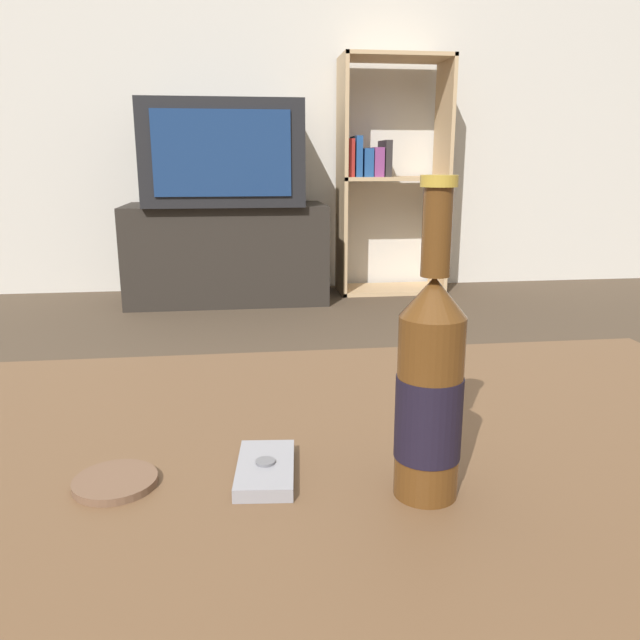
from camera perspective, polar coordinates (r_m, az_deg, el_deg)
The scene contains 8 objects.
back_wall at distance 3.69m, azimuth -6.19°, elevation 23.23°, with size 8.00×0.05×2.60m.
coffee_table at distance 0.73m, azimuth 1.93°, elevation -15.88°, with size 1.19×0.78×0.41m.
tv_stand at distance 3.36m, azimuth -8.49°, elevation 6.11°, with size 1.03×0.50×0.51m.
television at distance 3.32m, azimuth -8.82°, elevation 14.76°, with size 0.78×0.59×0.50m.
bookshelf at distance 3.53m, azimuth 6.11°, elevation 13.11°, with size 0.58×0.30×1.26m.
beer_bottle at distance 0.59m, azimuth 9.99°, elevation -6.21°, with size 0.06×0.06×0.30m.
cell_phone at distance 0.66m, azimuth -5.00°, elevation -13.43°, with size 0.07×0.11×0.02m.
coaster at distance 0.67m, azimuth -18.21°, elevation -13.87°, with size 0.08×0.08×0.01m.
Camera 1 is at (-0.10, -0.62, 0.72)m, focal length 35.00 mm.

